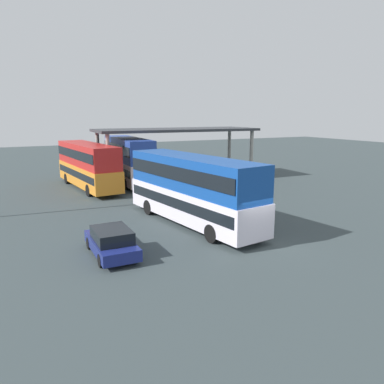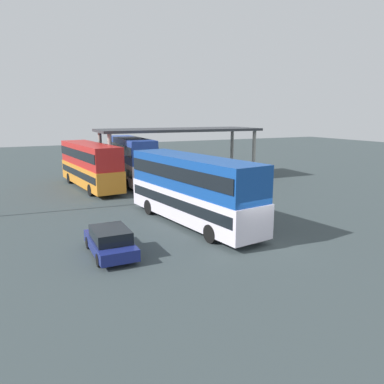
% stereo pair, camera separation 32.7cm
% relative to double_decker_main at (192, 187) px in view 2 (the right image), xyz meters
% --- Properties ---
extents(ground_plane, '(140.00, 140.00, 0.00)m').
position_rel_double_decker_main_xyz_m(ground_plane, '(1.09, -4.99, -2.29)').
color(ground_plane, '#374345').
extents(double_decker_main, '(4.09, 11.37, 4.17)m').
position_rel_double_decker_main_xyz_m(double_decker_main, '(0.00, 0.00, 0.00)').
color(double_decker_main, white).
rests_on(double_decker_main, ground_plane).
extents(parked_hatchback, '(1.82, 4.11, 1.35)m').
position_rel_double_decker_main_xyz_m(parked_hatchback, '(-5.82, -2.95, -1.62)').
color(parked_hatchback, navy).
rests_on(parked_hatchback, ground_plane).
extents(double_decker_near_canopy, '(3.53, 11.20, 4.05)m').
position_rel_double_decker_main_xyz_m(double_decker_near_canopy, '(-3.30, 14.28, -0.06)').
color(double_decker_near_canopy, orange).
rests_on(double_decker_near_canopy, ground_plane).
extents(double_decker_mid_row, '(2.88, 10.53, 4.39)m').
position_rel_double_decker_main_xyz_m(double_decker_mid_row, '(0.79, 15.22, 0.11)').
color(double_decker_mid_row, silver).
rests_on(double_decker_mid_row, ground_plane).
extents(depot_canopy, '(16.32, 6.24, 5.22)m').
position_rel_double_decker_main_xyz_m(depot_canopy, '(5.70, 14.58, 2.54)').
color(depot_canopy, '#33353A').
rests_on(depot_canopy, ground_plane).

